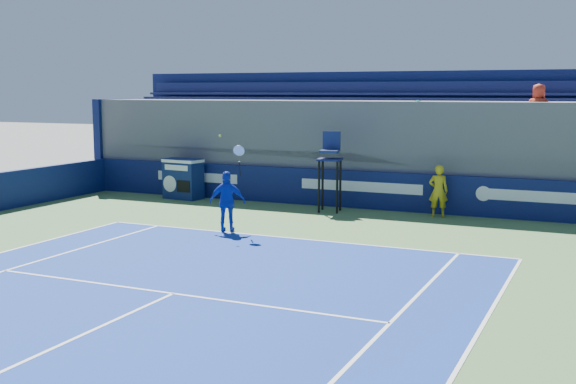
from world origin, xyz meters
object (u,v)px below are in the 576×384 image
at_px(tennis_player, 227,201).
at_px(ball_person, 438,191).
at_px(match_clock, 183,178).
at_px(umpire_chair, 330,163).

bearing_deg(tennis_player, ball_person, 45.10).
height_order(ball_person, match_clock, ball_person).
bearing_deg(tennis_player, umpire_chair, 72.69).
height_order(ball_person, umpire_chair, umpire_chair).
bearing_deg(match_clock, tennis_player, -46.62).
bearing_deg(umpire_chair, match_clock, 176.02).
height_order(match_clock, tennis_player, tennis_player).
xyz_separation_m(ball_person, tennis_player, (-4.55, -4.56, 0.04)).
relative_size(ball_person, match_clock, 1.11).
bearing_deg(tennis_player, match_clock, 133.38).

